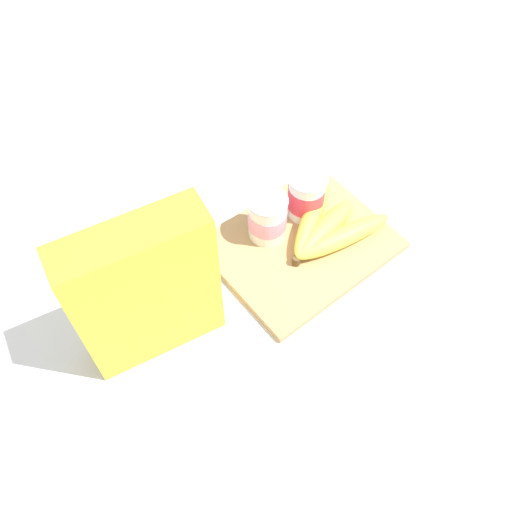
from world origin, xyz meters
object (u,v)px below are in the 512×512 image
(cutting_board, at_px, (301,245))
(cereal_box, at_px, (146,292))
(yogurt_cup_front, at_px, (267,217))
(yogurt_cup_back, at_px, (306,195))
(banana_bunch, at_px, (327,227))

(cutting_board, bearing_deg, cereal_box, 178.00)
(yogurt_cup_front, bearing_deg, cutting_board, -57.93)
(cutting_board, height_order, yogurt_cup_back, yogurt_cup_back)
(cutting_board, distance_m, banana_bunch, 0.05)
(cutting_board, xyz_separation_m, cereal_box, (-0.29, 0.01, 0.13))
(yogurt_cup_front, xyz_separation_m, yogurt_cup_back, (0.08, -0.00, 0.00))
(yogurt_cup_back, height_order, banana_bunch, yogurt_cup_back)
(cereal_box, bearing_deg, cutting_board, -171.28)
(cutting_board, distance_m, yogurt_cup_back, 0.09)
(cutting_board, bearing_deg, yogurt_cup_back, 44.20)
(cereal_box, height_order, yogurt_cup_back, cereal_box)
(banana_bunch, bearing_deg, yogurt_cup_back, 86.43)
(cereal_box, xyz_separation_m, banana_bunch, (0.33, -0.02, -0.10))
(cereal_box, bearing_deg, banana_bunch, -172.97)
(yogurt_cup_front, bearing_deg, cereal_box, -170.34)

